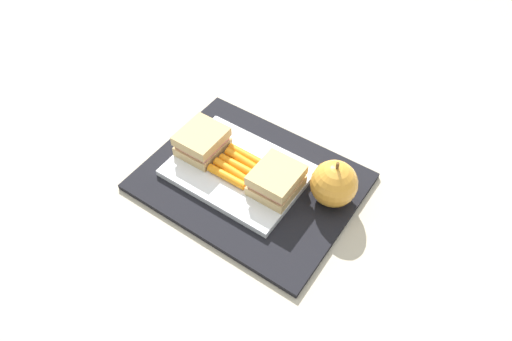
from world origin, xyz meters
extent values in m
plane|color=#B7AD99|center=(0.00, 0.00, 0.00)|extent=(2.40, 2.40, 0.00)
cube|color=black|center=(0.00, 0.00, 0.01)|extent=(0.36, 0.28, 0.01)
cube|color=white|center=(-0.03, 0.00, 0.02)|extent=(0.23, 0.17, 0.01)
cube|color=tan|center=(-0.10, 0.00, 0.03)|extent=(0.07, 0.08, 0.02)
cube|color=pink|center=(-0.10, 0.00, 0.04)|extent=(0.07, 0.07, 0.01)
cube|color=tan|center=(-0.10, 0.00, 0.06)|extent=(0.07, 0.08, 0.02)
cube|color=tan|center=(0.05, 0.00, 0.03)|extent=(0.07, 0.08, 0.02)
cube|color=pink|center=(0.05, 0.00, 0.04)|extent=(0.07, 0.07, 0.01)
cube|color=tan|center=(0.05, 0.00, 0.06)|extent=(0.07, 0.08, 0.02)
cylinder|color=orange|center=(-0.03, -0.03, 0.03)|extent=(0.08, 0.01, 0.01)
cylinder|color=orange|center=(-0.03, -0.02, 0.03)|extent=(0.08, 0.01, 0.02)
cylinder|color=orange|center=(-0.02, 0.00, 0.03)|extent=(0.08, 0.01, 0.01)
cylinder|color=orange|center=(-0.02, 0.02, 0.03)|extent=(0.08, 0.01, 0.02)
cylinder|color=orange|center=(-0.03, 0.03, 0.03)|extent=(0.08, 0.01, 0.02)
sphere|color=gold|center=(0.14, 0.04, 0.05)|extent=(0.08, 0.08, 0.08)
cylinder|color=brown|center=(0.14, 0.04, 0.09)|extent=(0.01, 0.01, 0.01)
camera|label=1|loc=(0.31, -0.43, 0.64)|focal=33.33mm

